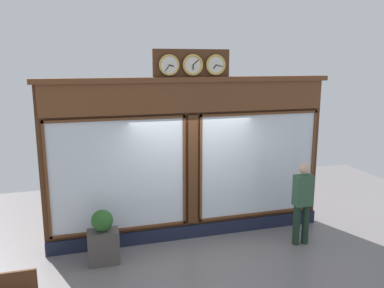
% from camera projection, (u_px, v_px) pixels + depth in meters
% --- Properties ---
extents(shop_facade, '(5.93, 0.42, 3.86)m').
position_uv_depth(shop_facade, '(190.00, 158.00, 8.07)').
color(shop_facade, '#4C2B16').
rests_on(shop_facade, ground_plane).
extents(pedestrian, '(0.37, 0.24, 1.69)m').
position_uv_depth(pedestrian, '(302.00, 200.00, 7.82)').
color(pedestrian, '#1C2F21').
rests_on(pedestrian, ground_plane).
extents(planter_box, '(0.56, 0.36, 0.63)m').
position_uv_depth(planter_box, '(103.00, 247.00, 7.18)').
color(planter_box, '#4C4742').
rests_on(planter_box, ground_plane).
extents(planter_shrub, '(0.39, 0.39, 0.39)m').
position_uv_depth(planter_shrub, '(102.00, 221.00, 7.07)').
color(planter_shrub, '#285623').
rests_on(planter_shrub, planter_box).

